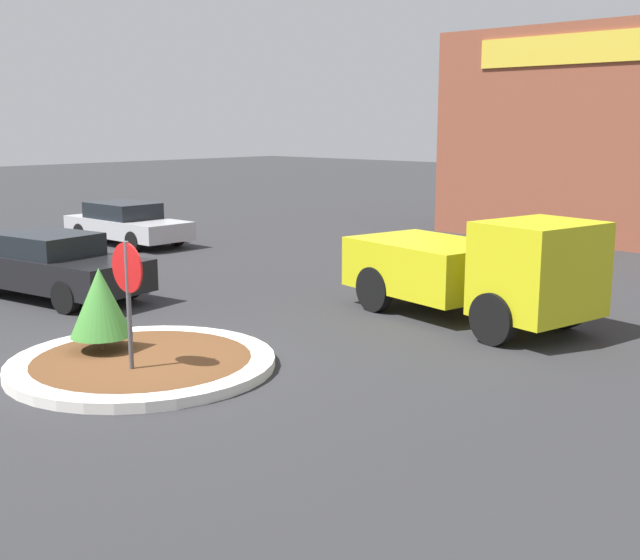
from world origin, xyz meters
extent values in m
plane|color=#2D2D30|center=(0.00, 0.00, 0.00)|extent=(120.00, 120.00, 0.00)
cylinder|color=silver|center=(0.00, 0.00, 0.08)|extent=(4.14, 4.14, 0.16)
cylinder|color=brown|center=(0.00, 0.00, 0.08)|extent=(3.40, 3.40, 0.16)
cylinder|color=#4C4C51|center=(0.33, -0.42, 1.04)|extent=(0.07, 0.07, 2.08)
cylinder|color=#B71414|center=(0.33, -0.42, 1.69)|extent=(0.74, 0.03, 0.74)
cylinder|color=brown|center=(-0.86, -0.17, 0.28)|extent=(0.08, 0.08, 0.24)
cone|color=#3D7F33|center=(-0.86, -0.17, 0.95)|extent=(0.99, 0.99, 1.11)
cube|color=gold|center=(3.62, 5.83, 1.25)|extent=(1.96, 2.26, 1.67)
cube|color=gold|center=(0.93, 6.33, 0.92)|extent=(3.38, 2.62, 1.02)
cube|color=black|center=(4.18, 5.73, 1.54)|extent=(0.37, 1.76, 0.58)
cylinder|color=black|center=(3.65, 6.81, 0.46)|extent=(0.94, 0.39, 0.92)
cylinder|color=black|center=(3.29, 4.91, 0.46)|extent=(0.94, 0.39, 0.92)
cylinder|color=black|center=(0.55, 7.38, 0.46)|extent=(0.94, 0.39, 0.92)
cylinder|color=black|center=(0.20, 5.48, 0.46)|extent=(0.94, 0.39, 0.92)
cube|color=brown|center=(-0.38, 19.62, 3.40)|extent=(11.41, 6.00, 6.79)
cube|color=gold|center=(-0.38, 16.59, 5.98)|extent=(7.99, 0.08, 0.90)
cube|color=#B7B7BC|center=(-11.38, 7.38, 0.54)|extent=(4.63, 1.84, 0.55)
cube|color=black|center=(-11.61, 7.37, 1.06)|extent=(2.24, 1.58, 0.49)
cylinder|color=black|center=(-9.97, 8.21, 0.31)|extent=(0.62, 0.20, 0.62)
cylinder|color=black|center=(-9.94, 6.59, 0.31)|extent=(0.62, 0.20, 0.62)
cylinder|color=black|center=(-12.82, 8.16, 0.31)|extent=(0.62, 0.20, 0.62)
cylinder|color=black|center=(-12.79, 6.54, 0.31)|extent=(0.62, 0.20, 0.62)
cube|color=black|center=(-5.72, 1.68, 0.62)|extent=(4.79, 2.48, 0.67)
cube|color=black|center=(-5.94, 1.65, 1.19)|extent=(2.41, 1.90, 0.47)
cylinder|color=black|center=(-4.45, 2.71, 0.34)|extent=(0.70, 0.30, 0.68)
cylinder|color=black|center=(-4.19, 1.08, 0.34)|extent=(0.70, 0.30, 0.68)
cylinder|color=black|center=(-7.24, 2.28, 0.34)|extent=(0.70, 0.30, 0.68)
camera|label=1|loc=(10.23, -6.92, 3.75)|focal=45.00mm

